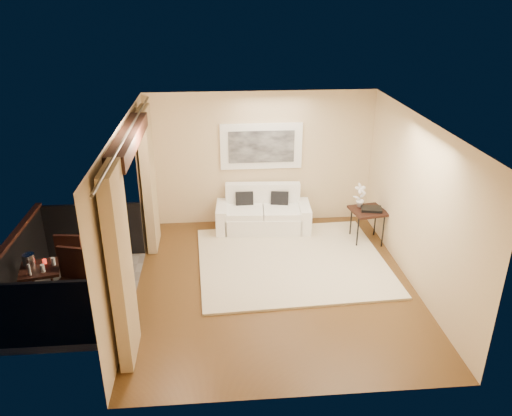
{
  "coord_description": "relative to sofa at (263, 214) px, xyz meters",
  "views": [
    {
      "loc": [
        -0.9,
        -6.98,
        4.47
      ],
      "look_at": [
        -0.24,
        0.76,
        1.05
      ],
      "focal_mm": 35.0,
      "sensor_mm": 36.0,
      "label": 1
    }
  ],
  "objects": [
    {
      "name": "glass_a",
      "position": [
        -3.49,
        -2.51,
        0.41
      ],
      "size": [
        0.06,
        0.06,
        0.12
      ],
      "primitive_type": "cylinder",
      "color": "white",
      "rests_on": "bistro_table"
    },
    {
      "name": "bistro_table",
      "position": [
        -3.58,
        -2.39,
        0.27
      ],
      "size": [
        0.67,
        0.67,
        0.67
      ],
      "rotation": [
        0.0,
        0.0,
        0.22
      ],
      "color": "black",
      "rests_on": "balcony"
    },
    {
      "name": "orchid",
      "position": [
        1.79,
        -0.56,
        0.58
      ],
      "size": [
        0.29,
        0.24,
        0.47
      ],
      "primitive_type": "imported",
      "rotation": [
        0.0,
        0.0,
        0.34
      ],
      "color": "white",
      "rests_on": "side_table"
    },
    {
      "name": "ice_bucket",
      "position": [
        -3.74,
        -2.33,
        0.45
      ],
      "size": [
        0.18,
        0.18,
        0.2
      ],
      "primitive_type": "cylinder",
      "color": "white",
      "rests_on": "bistro_table"
    },
    {
      "name": "side_table",
      "position": [
        1.92,
        -0.71,
        0.29
      ],
      "size": [
        0.7,
        0.7,
        0.66
      ],
      "rotation": [
        0.0,
        0.0,
        0.17
      ],
      "color": "black",
      "rests_on": "floor"
    },
    {
      "name": "candle",
      "position": [
        -3.54,
        -2.26,
        0.38
      ],
      "size": [
        0.06,
        0.06,
        0.07
      ],
      "primitive_type": "cylinder",
      "color": "red",
      "rests_on": "bistro_table"
    },
    {
      "name": "vase",
      "position": [
        -3.65,
        -2.59,
        0.44
      ],
      "size": [
        0.04,
        0.04,
        0.18
      ],
      "primitive_type": "cylinder",
      "color": "silver",
      "rests_on": "bistro_table"
    },
    {
      "name": "sofa",
      "position": [
        0.0,
        0.0,
        0.0
      ],
      "size": [
        1.9,
        0.91,
        0.89
      ],
      "rotation": [
        0.0,
        0.0,
        -0.06
      ],
      "color": "white",
      "rests_on": "floor"
    },
    {
      "name": "glass_b",
      "position": [
        -3.39,
        -2.32,
        0.41
      ],
      "size": [
        0.06,
        0.06,
        0.12
      ],
      "primitive_type": "cylinder",
      "color": "silver",
      "rests_on": "bistro_table"
    },
    {
      "name": "balcony_chair_far",
      "position": [
        -3.25,
        -1.85,
        0.25
      ],
      "size": [
        0.47,
        0.47,
        0.97
      ],
      "rotation": [
        0.0,
        0.0,
        3.02
      ],
      "color": "black",
      "rests_on": "balcony"
    },
    {
      "name": "floor",
      "position": [
        -0.01,
        -2.09,
        -0.32
      ],
      "size": [
        5.0,
        5.0,
        0.0
      ],
      "primitive_type": "plane",
      "color": "brown",
      "rests_on": "ground"
    },
    {
      "name": "tray",
      "position": [
        1.97,
        -0.73,
        0.37
      ],
      "size": [
        0.43,
        0.35,
        0.05
      ],
      "primitive_type": "cube",
      "rotation": [
        0.0,
        0.0,
        -0.2
      ],
      "color": "black",
      "rests_on": "side_table"
    },
    {
      "name": "room_shell",
      "position": [
        -2.14,
        -2.09,
        2.2
      ],
      "size": [
        5.0,
        6.4,
        5.0
      ],
      "color": "white",
      "rests_on": "ground"
    },
    {
      "name": "curtains",
      "position": [
        -2.12,
        -2.09,
        1.02
      ],
      "size": [
        0.16,
        4.8,
        2.64
      ],
      "color": "tan",
      "rests_on": "ground"
    },
    {
      "name": "balcony_chair_near",
      "position": [
        -3.1,
        -2.51,
        0.27
      ],
      "size": [
        0.53,
        0.53,
        1.01
      ],
      "rotation": [
        0.0,
        0.0,
        -0.26
      ],
      "color": "black",
      "rests_on": "balcony"
    },
    {
      "name": "rug",
      "position": [
        0.38,
        -1.39,
        -0.29
      ],
      "size": [
        3.39,
        2.99,
        0.04
      ],
      "primitive_type": "cube",
      "rotation": [
        0.0,
        0.0,
        0.05
      ],
      "color": "beige",
      "rests_on": "floor"
    },
    {
      "name": "artwork",
      "position": [
        -0.0,
        0.38,
        1.3
      ],
      "size": [
        1.62,
        0.07,
        0.92
      ],
      "color": "white",
      "rests_on": "room_shell"
    },
    {
      "name": "balcony",
      "position": [
        -3.32,
        -2.09,
        -0.14
      ],
      "size": [
        1.81,
        2.6,
        1.17
      ],
      "color": "#605B56",
      "rests_on": "ground"
    }
  ]
}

